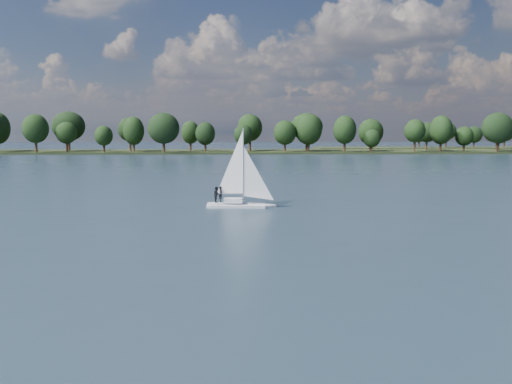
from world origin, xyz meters
TOP-DOWN VIEW (x-y plane):
  - ground at (0.00, 100.00)m, footprint 700.00×700.00m
  - far_shore at (0.00, 212.00)m, footprint 660.00×40.00m
  - sailboat at (11.46, 46.00)m, footprint 6.85×2.31m
  - treeline at (-17.56, 208.16)m, footprint 562.28×74.32m

SIDE VIEW (x-z plane):
  - ground at x=0.00m, z-range 0.00..0.00m
  - far_shore at x=0.00m, z-range -0.75..0.75m
  - sailboat at x=11.46m, z-range -1.96..6.91m
  - treeline at x=-17.56m, z-range -0.78..17.14m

